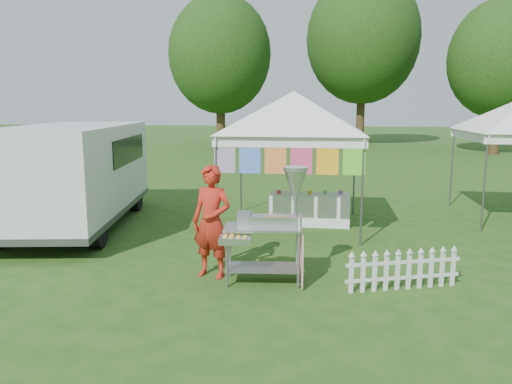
# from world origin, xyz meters

# --- Properties ---
(ground) EXTENTS (120.00, 120.00, 0.00)m
(ground) POSITION_xyz_m (0.00, 0.00, 0.00)
(ground) COLOR #234B15
(ground) RESTS_ON ground
(canopy_main) EXTENTS (4.24, 4.24, 3.45)m
(canopy_main) POSITION_xyz_m (0.00, 3.49, 2.99)
(canopy_main) COLOR #59595E
(canopy_main) RESTS_ON ground
(tree_left) EXTENTS (6.40, 6.40, 9.53)m
(tree_left) POSITION_xyz_m (-6.00, 24.00, 5.83)
(tree_left) COLOR #342313
(tree_left) RESTS_ON ground
(tree_mid) EXTENTS (7.60, 7.60, 11.52)m
(tree_mid) POSITION_xyz_m (3.00, 28.00, 7.14)
(tree_mid) COLOR #342313
(tree_mid) RESTS_ON ground
(tree_right) EXTENTS (5.60, 5.60, 8.42)m
(tree_right) POSITION_xyz_m (10.00, 22.00, 5.18)
(tree_right) COLOR #342313
(tree_right) RESTS_ON ground
(donut_cart) EXTENTS (1.28, 0.99, 1.79)m
(donut_cart) POSITION_xyz_m (-0.01, -0.21, 1.05)
(donut_cart) COLOR gray
(donut_cart) RESTS_ON ground
(vendor) EXTENTS (0.74, 0.58, 1.79)m
(vendor) POSITION_xyz_m (-1.03, -0.04, 0.89)
(vendor) COLOR #AF2315
(vendor) RESTS_ON ground
(cargo_van) EXTENTS (3.05, 5.73, 2.26)m
(cargo_van) POSITION_xyz_m (-4.81, 2.90, 1.22)
(cargo_van) COLOR silver
(cargo_van) RESTS_ON ground
(picket_fence) EXTENTS (1.71, 0.61, 0.56)m
(picket_fence) POSITION_xyz_m (1.89, -0.22, 0.29)
(picket_fence) COLOR silver
(picket_fence) RESTS_ON ground
(display_table) EXTENTS (1.80, 0.70, 0.70)m
(display_table) POSITION_xyz_m (0.37, 3.74, 0.35)
(display_table) COLOR white
(display_table) RESTS_ON ground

